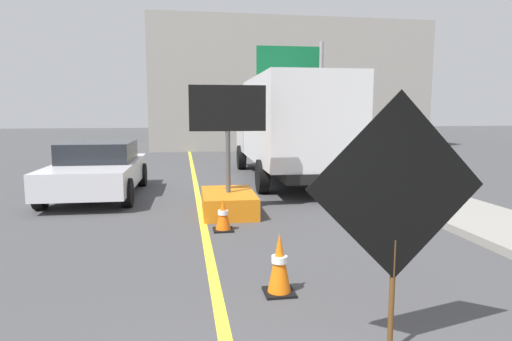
# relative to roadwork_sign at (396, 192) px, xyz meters

# --- Properties ---
(sidewalk_curb) EXTENTS (1.97, 48.00, 0.14)m
(sidewalk_curb) POSITION_rel_roadwork_sign_xyz_m (3.91, 4.21, -1.40)
(sidewalk_curb) COLOR gray
(sidewalk_curb) RESTS_ON ground
(lane_center_stripe) EXTENTS (0.14, 36.00, 0.01)m
(lane_center_stripe) POSITION_rel_roadwork_sign_xyz_m (-1.44, 4.21, -1.47)
(lane_center_stripe) COLOR yellow
(lane_center_stripe) RESTS_ON ground
(roadwork_sign) EXTENTS (1.63, 0.07, 2.33)m
(roadwork_sign) POSITION_rel_roadwork_sign_xyz_m (0.00, 0.00, 0.00)
(roadwork_sign) COLOR #593819
(roadwork_sign) RESTS_ON ground
(arrow_board_trailer) EXTENTS (1.60, 1.82, 2.70)m
(arrow_board_trailer) POSITION_rel_roadwork_sign_xyz_m (-0.86, 5.75, -0.99)
(arrow_board_trailer) COLOR orange
(arrow_board_trailer) RESTS_ON ground
(box_truck) EXTENTS (2.73, 7.88, 3.14)m
(box_truck) POSITION_rel_roadwork_sign_xyz_m (1.48, 10.04, 0.26)
(box_truck) COLOR black
(box_truck) RESTS_ON ground
(pickup_car) EXTENTS (2.18, 4.51, 1.38)m
(pickup_car) POSITION_rel_roadwork_sign_xyz_m (-3.95, 8.26, -0.77)
(pickup_car) COLOR silver
(pickup_car) RESTS_ON ground
(highway_guide_sign) EXTENTS (2.79, 0.18, 5.00)m
(highway_guide_sign) POSITION_rel_roadwork_sign_xyz_m (3.14, 14.44, 1.95)
(highway_guide_sign) COLOR gray
(highway_guide_sign) RESTS_ON ground
(far_building_block) EXTENTS (16.15, 7.80, 7.34)m
(far_building_block) POSITION_rel_roadwork_sign_xyz_m (4.51, 24.38, 2.20)
(far_building_block) COLOR gray
(far_building_block) RESTS_ON ground
(traffic_cone_near_sign) EXTENTS (0.36, 0.36, 0.74)m
(traffic_cone_near_sign) POSITION_rel_roadwork_sign_xyz_m (-0.70, 1.44, -1.11)
(traffic_cone_near_sign) COLOR black
(traffic_cone_near_sign) RESTS_ON ground
(traffic_cone_mid_lane) EXTENTS (0.36, 0.36, 0.59)m
(traffic_cone_mid_lane) POSITION_rel_roadwork_sign_xyz_m (-1.10, 4.35, -1.18)
(traffic_cone_mid_lane) COLOR black
(traffic_cone_mid_lane) RESTS_ON ground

